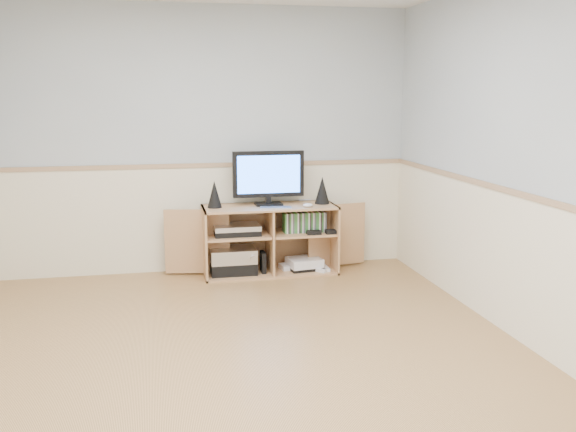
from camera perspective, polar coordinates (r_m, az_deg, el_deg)
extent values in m
cube|color=tan|center=(4.24, -4.87, -12.88)|extent=(4.00, 4.50, 0.02)
cube|color=silver|center=(4.60, 20.63, 4.62)|extent=(0.02, 4.50, 2.50)
cube|color=silver|center=(6.15, -7.70, 6.65)|extent=(4.00, 0.02, 2.50)
cube|color=silver|center=(1.72, 3.86, -4.33)|extent=(4.00, 0.02, 2.50)
cube|color=#F0E5C4|center=(6.23, -7.51, -0.25)|extent=(4.00, 0.01, 1.00)
cube|color=tan|center=(6.15, -7.62, 4.49)|extent=(4.00, 0.02, 0.04)
cube|color=tan|center=(6.17, -1.62, -4.95)|extent=(1.26, 0.47, 0.02)
cube|color=tan|center=(6.03, -1.66, 0.81)|extent=(1.26, 0.47, 0.02)
cube|color=tan|center=(6.02, -7.45, -2.36)|extent=(0.02, 0.47, 0.65)
cube|color=tan|center=(6.23, 3.97, -1.84)|extent=(0.02, 0.47, 0.65)
cube|color=tan|center=(6.31, -2.01, -1.65)|extent=(1.26, 0.02, 0.65)
cube|color=tan|center=(6.09, -1.64, -2.11)|extent=(0.02, 0.45, 0.61)
cube|color=tan|center=(6.03, -4.58, -1.73)|extent=(0.60, 0.43, 0.02)
cube|color=tan|center=(6.14, 1.24, -1.47)|extent=(0.60, 0.43, 0.02)
cube|color=tan|center=(6.07, -8.07, -2.25)|extent=(0.60, 0.12, 0.61)
cube|color=tan|center=(6.31, 4.35, -1.69)|extent=(0.60, 0.12, 0.61)
cube|color=black|center=(6.08, -1.74, 1.08)|extent=(0.25, 0.18, 0.02)
cube|color=black|center=(6.07, -1.74, 1.45)|extent=(0.05, 0.04, 0.06)
cube|color=black|center=(6.03, -1.76, 3.75)|extent=(0.67, 0.05, 0.43)
cube|color=blue|center=(6.01, -1.71, 3.72)|extent=(0.59, 0.01, 0.35)
cone|color=black|center=(5.96, -6.55, 1.93)|extent=(0.13, 0.13, 0.25)
cone|color=black|center=(6.14, 3.06, 2.31)|extent=(0.14, 0.14, 0.26)
cube|color=silver|center=(5.90, -1.09, 0.74)|extent=(0.30, 0.16, 0.01)
ellipsoid|color=white|center=(5.96, 1.78, 0.96)|extent=(0.10, 0.08, 0.04)
cube|color=black|center=(6.10, -4.91, -4.54)|extent=(0.43, 0.32, 0.11)
cube|color=silver|center=(6.07, -4.93, -3.45)|extent=(0.43, 0.32, 0.13)
cube|color=black|center=(6.03, -4.58, -1.41)|extent=(0.43, 0.30, 0.05)
cube|color=silver|center=(6.02, -4.59, -0.96)|extent=(0.43, 0.30, 0.05)
cube|color=black|center=(6.08, -2.23, -4.12)|extent=(0.04, 0.14, 0.20)
cube|color=white|center=(6.23, 0.27, -4.48)|extent=(0.23, 0.19, 0.05)
cube|color=black|center=(6.21, 1.45, -4.61)|extent=(0.33, 0.28, 0.03)
cube|color=white|center=(6.20, 1.45, -4.12)|extent=(0.35, 0.30, 0.08)
cube|color=white|center=(6.19, 3.43, -4.69)|extent=(0.04, 0.14, 0.03)
cube|color=white|center=(6.33, 2.87, -4.32)|extent=(0.09, 0.15, 0.03)
cube|color=#3F8C3F|center=(6.11, 1.47, -0.54)|extent=(0.40, 0.14, 0.19)
cube|color=white|center=(6.35, 1.50, 0.97)|extent=(0.12, 0.03, 0.12)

